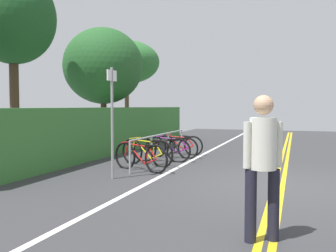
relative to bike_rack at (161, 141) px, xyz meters
name	(u,v)px	position (x,y,z in m)	size (l,w,h in m)	color
ground_plane	(279,186)	(-2.30, -3.47, -0.63)	(36.35, 13.10, 0.05)	#353538
centre_line_yellow_inner	(283,185)	(-2.30, -3.55, -0.60)	(32.71, 0.10, 0.00)	gold
centre_line_yellow_outer	(275,184)	(-2.30, -3.39, -0.60)	(32.71, 0.10, 0.00)	gold
bike_lane_stripe_white	(160,177)	(-2.30, -0.83, -0.60)	(32.71, 0.12, 0.00)	white
bike_rack	(161,141)	(0.00, 0.00, 0.00)	(4.35, 0.05, 0.82)	#9EA0A5
bicycle_0	(140,157)	(-1.69, -0.07, -0.25)	(0.69, 1.71, 0.75)	black
bicycle_1	(147,152)	(-0.82, 0.11, -0.24)	(0.65, 1.75, 0.77)	black
bicycle_2	(161,150)	(-0.07, -0.06, -0.25)	(0.46, 1.77, 0.75)	black
bicycle_3	(172,147)	(0.85, -0.08, -0.27)	(0.46, 1.77, 0.71)	black
bicycle_4	(180,145)	(1.69, -0.07, -0.28)	(0.46, 1.66, 0.70)	black
pedestrian	(263,157)	(-5.73, -3.41, 0.42)	(0.32, 0.44, 1.76)	#1E1E2D
sign_post_near	(112,113)	(-2.85, 0.10, 0.88)	(0.36, 0.06, 2.49)	gray
hedge_backdrop	(112,130)	(1.50, 2.37, 0.19)	(13.30, 0.87, 1.59)	#387533
tree_mid	(13,19)	(-0.89, 4.52, 3.73)	(2.62, 2.62, 5.79)	#473323
tree_far_right	(103,66)	(2.39, 3.21, 2.56)	(3.02, 3.02, 4.61)	#473323
tree_extra	(127,62)	(6.78, 4.31, 3.24)	(3.30, 3.30, 4.93)	brown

